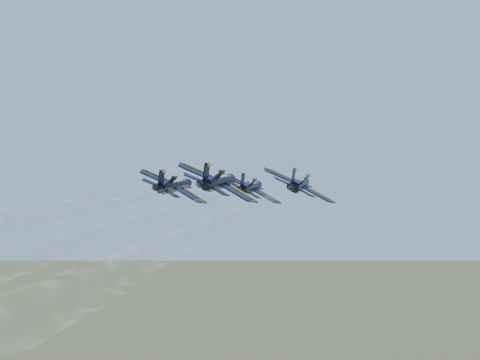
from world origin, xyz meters
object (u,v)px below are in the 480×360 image
at_px(jet_left, 175,186).
at_px(jet_right, 300,185).
at_px(jet_lead, 251,187).
at_px(jet_slot, 219,182).

relative_size(jet_left, jet_right, 1.00).
relative_size(jet_lead, jet_right, 1.00).
distance_m(jet_lead, jet_slot, 25.68).
bearing_deg(jet_lead, jet_left, -136.72).
xyz_separation_m(jet_right, jet_slot, (-8.41, -16.26, 0.00)).
bearing_deg(jet_right, jet_slot, -130.49).
relative_size(jet_lead, jet_slot, 1.00).
xyz_separation_m(jet_lead, jet_right, (14.05, -8.80, 0.00)).
height_order(jet_right, jet_slot, same).
bearing_deg(jet_slot, jet_left, 132.66).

